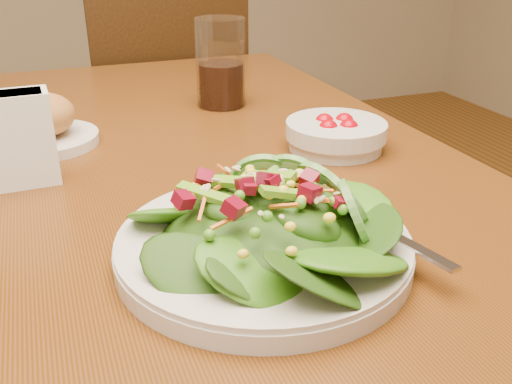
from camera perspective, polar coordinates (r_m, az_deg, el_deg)
dining_table at (r=0.80m, az=-10.43°, el=-5.47°), size 0.90×1.40×0.75m
chair_far at (r=1.68m, az=-8.70°, el=4.87°), size 0.43×0.43×0.90m
salad_plate at (r=0.56m, az=1.70°, el=-3.57°), size 0.29×0.29×0.08m
bread_plate at (r=0.91m, az=-20.52°, el=6.34°), size 0.16×0.16×0.08m
tomato_bowl at (r=0.85m, az=7.98°, el=5.75°), size 0.15×0.15×0.05m
drinking_glass at (r=1.04m, az=-3.54°, el=12.15°), size 0.09×0.09×0.16m
napkin_holder at (r=0.77m, az=-22.92°, el=5.10°), size 0.09×0.05×0.12m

